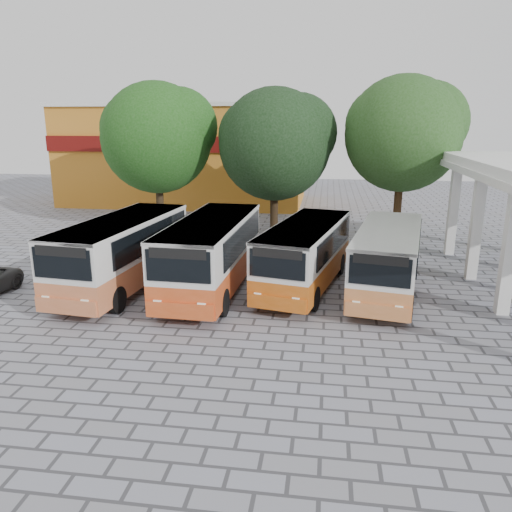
% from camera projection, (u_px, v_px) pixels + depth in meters
% --- Properties ---
extents(ground, '(90.00, 90.00, 0.00)m').
position_uv_depth(ground, '(289.00, 320.00, 18.11)').
color(ground, gray).
rests_on(ground, ground).
extents(shophouse_block, '(20.40, 10.40, 8.30)m').
position_uv_depth(shophouse_block, '(187.00, 154.00, 43.31)').
color(shophouse_block, '#B96E1B').
rests_on(shophouse_block, ground).
extents(bus_far_left, '(3.38, 8.58, 3.01)m').
position_uv_depth(bus_far_left, '(123.00, 249.00, 21.14)').
color(bus_far_left, '#BB643A').
rests_on(bus_far_left, ground).
extents(bus_centre_left, '(2.90, 8.56, 3.05)m').
position_uv_depth(bus_centre_left, '(212.00, 250.00, 20.84)').
color(bus_centre_left, '#BE4418').
rests_on(bus_centre_left, ground).
extents(bus_centre_right, '(3.96, 8.14, 2.80)m').
position_uv_depth(bus_centre_right, '(305.00, 252.00, 21.21)').
color(bus_centre_right, '#B04F0F').
rests_on(bus_centre_right, ground).
extents(bus_far_right, '(3.72, 8.07, 2.79)m').
position_uv_depth(bus_far_right, '(388.00, 257.00, 20.46)').
color(bus_far_right, '#BB6C37').
rests_on(bus_far_right, ground).
extents(tree_left, '(7.21, 6.86, 9.36)m').
position_uv_depth(tree_left, '(158.00, 134.00, 31.03)').
color(tree_left, '#332516').
rests_on(tree_left, ground).
extents(tree_middle, '(7.07, 6.74, 8.96)m').
position_uv_depth(tree_middle, '(276.00, 141.00, 29.93)').
color(tree_middle, '#2F2113').
rests_on(tree_middle, ground).
extents(tree_right, '(6.99, 6.66, 9.57)m').
position_uv_depth(tree_right, '(405.00, 130.00, 28.69)').
color(tree_right, '#442C17').
rests_on(tree_right, ground).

